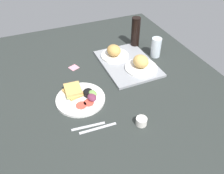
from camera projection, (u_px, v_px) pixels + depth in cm
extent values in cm
cube|color=#282D2B|center=(106.00, 93.00, 134.46)|extent=(190.00, 150.00, 3.00)
cube|color=gray|center=(127.00, 63.00, 154.60)|extent=(45.29, 33.40, 1.60)
cylinder|color=white|center=(115.00, 56.00, 159.23)|extent=(19.37, 19.37, 1.40)
ellipsoid|color=tan|center=(114.00, 50.00, 156.33)|extent=(10.78, 9.31, 7.35)
cylinder|color=white|center=(141.00, 68.00, 148.04)|extent=(21.13, 21.13, 1.40)
ellipsoid|color=tan|center=(141.00, 61.00, 145.71)|extent=(11.24, 9.71, 7.66)
cylinder|color=white|center=(81.00, 99.00, 127.34)|extent=(27.53, 27.53, 1.60)
cube|color=tan|center=(73.00, 92.00, 129.54)|extent=(12.87, 11.43, 1.40)
cube|color=#B2C66B|center=(73.00, 91.00, 128.77)|extent=(11.67, 9.83, 1.00)
cube|color=tan|center=(73.00, 89.00, 128.00)|extent=(11.53, 9.66, 1.40)
cylinder|color=#D14738|center=(81.00, 105.00, 121.79)|extent=(5.60, 5.60, 0.80)
cylinder|color=#D14738|center=(89.00, 103.00, 123.38)|extent=(5.60, 5.60, 0.80)
cylinder|color=black|center=(88.00, 93.00, 127.77)|extent=(5.20, 5.20, 3.00)
cylinder|color=#EFEACC|center=(88.00, 92.00, 127.07)|extent=(4.26, 4.26, 0.60)
ellipsoid|color=#729E4C|center=(92.00, 94.00, 126.65)|extent=(6.00, 4.80, 3.60)
ellipsoid|color=#6B2D47|center=(92.00, 97.00, 124.57)|extent=(6.00, 4.80, 3.60)
cylinder|color=silver|center=(156.00, 47.00, 159.02)|extent=(6.90, 6.90, 13.79)
cylinder|color=black|center=(135.00, 33.00, 166.42)|extent=(6.40, 6.40, 22.81)
cylinder|color=silver|center=(141.00, 121.00, 113.11)|extent=(5.60, 5.60, 4.00)
cube|color=#B7B7BC|center=(88.00, 126.00, 112.97)|extent=(3.15, 17.05, 0.50)
cube|color=#B7B7BC|center=(98.00, 128.00, 112.03)|extent=(2.26, 19.04, 0.50)
cube|color=pink|center=(74.00, 67.00, 152.12)|extent=(7.29, 7.29, 0.12)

